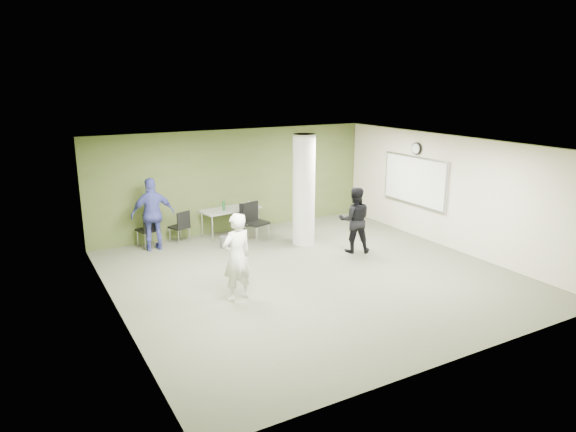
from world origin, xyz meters
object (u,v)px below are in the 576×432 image
woman_white (237,257)px  man_blue (153,214)px  folding_table (230,210)px  chair_back_left (149,227)px  man_black (355,220)px

woman_white → man_blue: (-0.58, 3.75, 0.05)m
folding_table → chair_back_left: 2.18m
chair_back_left → man_black: (4.27, -2.73, 0.27)m
man_black → man_blue: man_blue is taller
chair_back_left → man_black: 5.08m
folding_table → man_black: bearing=-60.5°
chair_back_left → woman_white: size_ratio=0.54×
chair_back_left → woman_white: bearing=83.5°
man_blue → woman_white: bearing=101.9°
man_blue → folding_table: bearing=-172.6°
chair_back_left → man_black: size_ratio=0.57×
folding_table → woman_white: bearing=-119.6°
chair_back_left → man_black: man_black is taller
folding_table → man_blue: (-2.11, -0.16, 0.20)m
woman_white → folding_table: bearing=-122.0°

